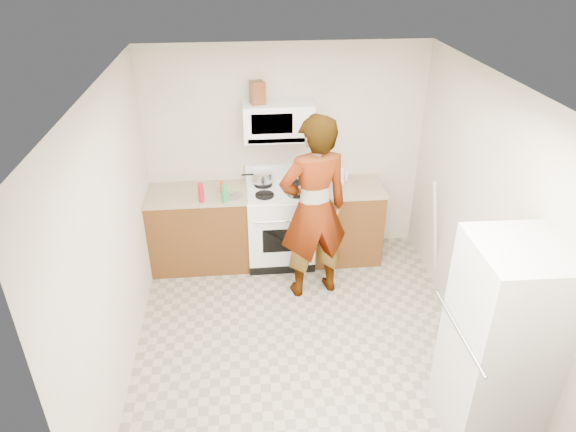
{
  "coord_description": "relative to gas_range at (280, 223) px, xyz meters",
  "views": [
    {
      "loc": [
        -0.52,
        -3.75,
        3.49
      ],
      "look_at": [
        -0.1,
        0.55,
        1.1
      ],
      "focal_mm": 32.0,
      "sensor_mm": 36.0,
      "label": 1
    }
  ],
  "objects": [
    {
      "name": "floor",
      "position": [
        0.1,
        -1.48,
        -0.49
      ],
      "size": [
        3.6,
        3.6,
        0.0
      ],
      "primitive_type": "plane",
      "color": "gray",
      "rests_on": "ground"
    },
    {
      "name": "back_wall",
      "position": [
        0.1,
        0.31,
        0.76
      ],
      "size": [
        3.2,
        0.02,
        2.5
      ],
      "primitive_type": "cube",
      "color": "beige",
      "rests_on": "floor"
    },
    {
      "name": "right_wall",
      "position": [
        1.69,
        -1.48,
        0.76
      ],
      "size": [
        0.02,
        3.6,
        2.5
      ],
      "primitive_type": "cube",
      "color": "beige",
      "rests_on": "floor"
    },
    {
      "name": "cabinet_left",
      "position": [
        -0.94,
        0.01,
        -0.04
      ],
      "size": [
        1.12,
        0.62,
        0.9
      ],
      "primitive_type": "cube",
      "color": "#5D3316",
      "rests_on": "floor"
    },
    {
      "name": "counter_left",
      "position": [
        -0.94,
        0.01,
        0.43
      ],
      "size": [
        1.14,
        0.64,
        0.03
      ],
      "primitive_type": "cube",
      "color": "#9D896A",
      "rests_on": "cabinet_left"
    },
    {
      "name": "cabinet_right",
      "position": [
        0.78,
        0.01,
        -0.04
      ],
      "size": [
        0.8,
        0.62,
        0.9
      ],
      "primitive_type": "cube",
      "color": "#5D3316",
      "rests_on": "floor"
    },
    {
      "name": "counter_right",
      "position": [
        0.78,
        0.01,
        0.43
      ],
      "size": [
        0.82,
        0.64,
        0.03
      ],
      "primitive_type": "cube",
      "color": "#9D896A",
      "rests_on": "cabinet_right"
    },
    {
      "name": "gas_range",
      "position": [
        0.0,
        0.0,
        0.0
      ],
      "size": [
        0.76,
        0.65,
        1.13
      ],
      "color": "white",
      "rests_on": "floor"
    },
    {
      "name": "microwave",
      "position": [
        0.0,
        0.13,
        1.21
      ],
      "size": [
        0.76,
        0.38,
        0.4
      ],
      "primitive_type": "cube",
      "color": "white",
      "rests_on": "back_wall"
    },
    {
      "name": "person",
      "position": [
        0.29,
        -0.66,
        0.53
      ],
      "size": [
        0.83,
        0.64,
        2.02
      ],
      "primitive_type": "imported",
      "rotation": [
        0.0,
        0.0,
        3.37
      ],
      "color": "tan",
      "rests_on": "floor"
    },
    {
      "name": "fridge",
      "position": [
        1.43,
        -2.58,
        0.36
      ],
      "size": [
        0.72,
        0.72,
        1.7
      ],
      "primitive_type": "cube",
      "rotation": [
        0.0,
        0.0,
        -0.03
      ],
      "color": "beige",
      "rests_on": "floor"
    },
    {
      "name": "kettle",
      "position": [
        0.69,
        0.09,
        0.54
      ],
      "size": [
        0.15,
        0.15,
        0.18
      ],
      "primitive_type": "cylinder",
      "rotation": [
        0.0,
        0.0,
        -0.01
      ],
      "color": "white",
      "rests_on": "counter_right"
    },
    {
      "name": "jug",
      "position": [
        -0.22,
        0.11,
        1.53
      ],
      "size": [
        0.17,
        0.17,
        0.24
      ],
      "primitive_type": "cube",
      "rotation": [
        0.0,
        0.0,
        0.27
      ],
      "color": "#603117",
      "rests_on": "microwave"
    },
    {
      "name": "saucepan",
      "position": [
        -0.18,
        0.17,
        0.53
      ],
      "size": [
        0.28,
        0.28,
        0.12
      ],
      "primitive_type": "cylinder",
      "rotation": [
        0.0,
        0.0,
        -0.29
      ],
      "color": "silver",
      "rests_on": "gas_range"
    },
    {
      "name": "tray",
      "position": [
        0.19,
        -0.12,
        0.47
      ],
      "size": [
        0.29,
        0.25,
        0.05
      ],
      "primitive_type": "cube",
      "rotation": [
        0.0,
        0.0,
        0.41
      ],
      "color": "silver",
      "rests_on": "gas_range"
    },
    {
      "name": "bottle_spray",
      "position": [
        -0.87,
        -0.22,
        0.55
      ],
      "size": [
        0.08,
        0.08,
        0.21
      ],
      "primitive_type": "cylinder",
      "rotation": [
        0.0,
        0.0,
        -0.35
      ],
      "color": "#B60D1E",
      "rests_on": "counter_left"
    },
    {
      "name": "bottle_hot_sauce",
      "position": [
        -0.65,
        -0.04,
        0.52
      ],
      "size": [
        0.06,
        0.06,
        0.15
      ],
      "primitive_type": "cylinder",
      "rotation": [
        0.0,
        0.0,
        -0.26
      ],
      "color": "#DF4818",
      "rests_on": "counter_left"
    },
    {
      "name": "bottle_green_cap",
      "position": [
        -0.61,
        -0.25,
        0.55
      ],
      "size": [
        0.08,
        0.08,
        0.2
      ],
      "primitive_type": "cylinder",
      "rotation": [
        0.0,
        0.0,
        -0.41
      ],
      "color": "#198E42",
      "rests_on": "counter_left"
    },
    {
      "name": "pot_lid",
      "position": [
        -0.54,
        -0.12,
        0.46
      ],
      "size": [
        0.31,
        0.31,
        0.01
      ],
      "primitive_type": "cylinder",
      "rotation": [
        0.0,
        0.0,
        -0.42
      ],
      "color": "silver",
      "rests_on": "counter_left"
    },
    {
      "name": "broom",
      "position": [
        1.63,
        -0.67,
        0.17
      ],
      "size": [
        0.27,
        0.14,
        1.28
      ],
      "primitive_type": "cylinder",
      "rotation": [
        0.14,
        -0.14,
        -0.37
      ],
      "color": "silver",
      "rests_on": "floor"
    }
  ]
}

